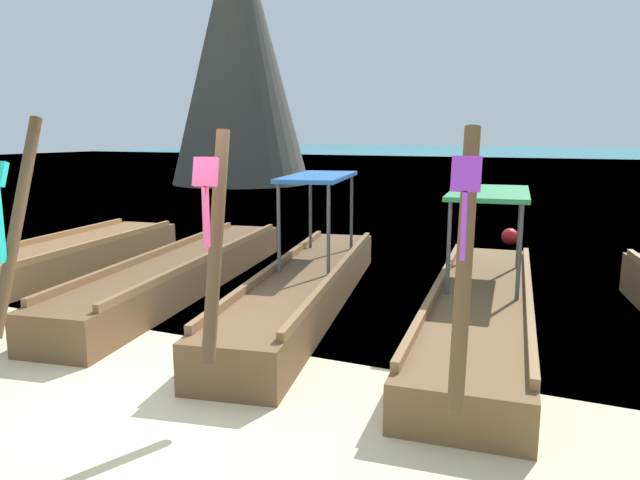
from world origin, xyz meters
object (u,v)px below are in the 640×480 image
at_px(longtail_boat_green_ribbon, 61,258).
at_px(mooring_buoy_near, 510,237).
at_px(longtail_boat_turquoise_ribbon, 183,272).
at_px(longtail_boat_violet_ribbon, 481,306).
at_px(longtail_boat_pink_ribbon, 306,284).
at_px(karst_rock, 237,52).

bearing_deg(longtail_boat_green_ribbon, mooring_buoy_near, 39.90).
relative_size(longtail_boat_turquoise_ribbon, longtail_boat_violet_ribbon, 1.09).
distance_m(longtail_boat_pink_ribbon, mooring_buoy_near, 6.52).
height_order(karst_rock, mooring_buoy_near, karst_rock).
bearing_deg(longtail_boat_green_ribbon, karst_rock, 111.74).
height_order(longtail_boat_turquoise_ribbon, karst_rock, karst_rock).
bearing_deg(longtail_boat_turquoise_ribbon, mooring_buoy_near, 53.89).
distance_m(longtail_boat_turquoise_ribbon, mooring_buoy_near, 7.47).
xyz_separation_m(longtail_boat_pink_ribbon, mooring_buoy_near, (2.18, 6.14, -0.14)).
height_order(longtail_boat_green_ribbon, longtail_boat_violet_ribbon, longtail_boat_green_ribbon).
xyz_separation_m(longtail_boat_violet_ribbon, mooring_buoy_near, (-0.26, 6.10, -0.11)).
distance_m(longtail_boat_green_ribbon, longtail_boat_pink_ribbon, 4.94).
bearing_deg(longtail_boat_turquoise_ribbon, karst_rock, 118.66).
bearing_deg(karst_rock, mooring_buoy_near, -40.27).
distance_m(longtail_boat_green_ribbon, mooring_buoy_near, 9.28).
relative_size(longtail_boat_green_ribbon, karst_rock, 0.48).
height_order(longtail_boat_turquoise_ribbon, longtail_boat_violet_ribbon, longtail_boat_turquoise_ribbon).
height_order(longtail_boat_violet_ribbon, karst_rock, karst_rock).
bearing_deg(mooring_buoy_near, longtail_boat_turquoise_ribbon, -126.11).
bearing_deg(karst_rock, longtail_boat_green_ribbon, -68.26).
bearing_deg(longtail_boat_violet_ribbon, longtail_boat_pink_ribbon, -178.97).
bearing_deg(mooring_buoy_near, karst_rock, 139.73).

